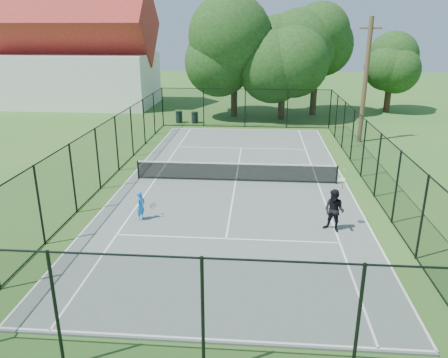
# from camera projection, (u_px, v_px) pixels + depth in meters

# --- Properties ---
(ground) EXTENTS (120.00, 120.00, 0.00)m
(ground) POSITION_uv_depth(u_px,v_px,m) (236.00, 182.00, 22.06)
(ground) COLOR #2B6623
(tennis_court) EXTENTS (11.00, 24.00, 0.06)m
(tennis_court) POSITION_uv_depth(u_px,v_px,m) (236.00, 182.00, 22.05)
(tennis_court) COLOR #57675F
(tennis_court) RESTS_ON ground
(tennis_net) EXTENTS (10.08, 0.08, 0.95)m
(tennis_net) POSITION_uv_depth(u_px,v_px,m) (236.00, 171.00, 21.87)
(tennis_net) COLOR black
(tennis_net) RESTS_ON tennis_court
(fence) EXTENTS (13.10, 26.10, 3.00)m
(fence) POSITION_uv_depth(u_px,v_px,m) (236.00, 154.00, 21.57)
(fence) COLOR black
(fence) RESTS_ON ground
(tree_near_left) EXTENTS (6.82, 6.82, 8.89)m
(tree_near_left) POSITION_uv_depth(u_px,v_px,m) (234.00, 52.00, 36.93)
(tree_near_left) COLOR #332114
(tree_near_left) RESTS_ON ground
(tree_near_mid) EXTENTS (6.32, 6.32, 8.26)m
(tree_near_mid) POSITION_uv_depth(u_px,v_px,m) (283.00, 57.00, 35.72)
(tree_near_mid) COLOR #332114
(tree_near_mid) RESTS_ON ground
(tree_near_right) EXTENTS (6.11, 6.11, 8.44)m
(tree_near_right) POSITION_uv_depth(u_px,v_px,m) (316.00, 53.00, 37.44)
(tree_near_right) COLOR #332114
(tree_near_right) RESTS_ON ground
(tree_far_right) EXTENTS (4.74, 4.74, 6.27)m
(tree_far_right) POSITION_uv_depth(u_px,v_px,m) (391.00, 69.00, 39.29)
(tree_far_right) COLOR #332114
(tree_far_right) RESTS_ON ground
(building) EXTENTS (15.30, 8.15, 11.87)m
(building) POSITION_uv_depth(u_px,v_px,m) (74.00, 55.00, 42.46)
(building) COLOR silver
(building) RESTS_ON ground
(trash_bin_left) EXTENTS (0.58, 0.58, 0.96)m
(trash_bin_left) POSITION_uv_depth(u_px,v_px,m) (179.00, 117.00, 35.74)
(trash_bin_left) COLOR black
(trash_bin_left) RESTS_ON ground
(trash_bin_right) EXTENTS (0.58, 0.58, 0.91)m
(trash_bin_right) POSITION_uv_depth(u_px,v_px,m) (195.00, 117.00, 35.63)
(trash_bin_right) COLOR black
(trash_bin_right) RESTS_ON ground
(utility_pole) EXTENTS (1.40, 0.30, 8.09)m
(utility_pole) POSITION_uv_depth(u_px,v_px,m) (365.00, 81.00, 28.58)
(utility_pole) COLOR #4C3823
(utility_pole) RESTS_ON ground
(player_blue) EXTENTS (0.79, 0.50, 1.21)m
(player_blue) POSITION_uv_depth(u_px,v_px,m) (141.00, 205.00, 17.46)
(player_blue) COLOR #1B7DE6
(player_blue) RESTS_ON tennis_court
(player_black) EXTENTS (1.01, 0.97, 2.37)m
(player_black) POSITION_uv_depth(u_px,v_px,m) (334.00, 211.00, 16.40)
(player_black) COLOR black
(player_black) RESTS_ON tennis_court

